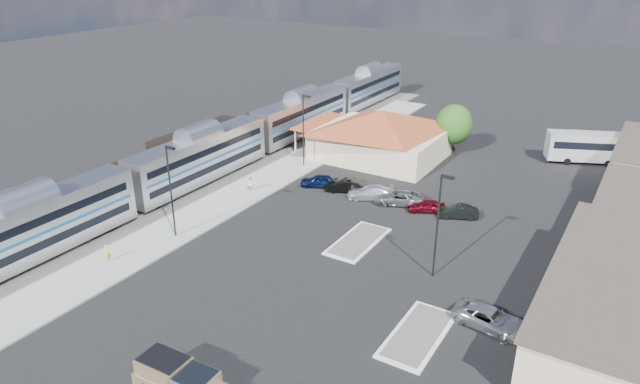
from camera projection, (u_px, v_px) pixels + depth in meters
The scene contains 23 objects.
ground at pixel (310, 240), 52.65m from camera, with size 280.00×280.00×0.00m, color black.
railbed at pixel (199, 171), 68.96m from camera, with size 16.00×100.00×0.12m, color #4C4944.
platform at pixel (247, 191), 63.07m from camera, with size 5.50×92.00×0.18m, color gray.
passenger_train at pixel (201, 159), 64.40m from camera, with size 3.00×104.00×5.55m.
freight_cars at pixel (197, 145), 72.16m from camera, with size 2.80×46.00×4.00m.
station_depot at pixel (380, 134), 72.43m from camera, with size 18.35×12.24×6.20m.
traffic_island_south at pixel (358, 241), 52.26m from camera, with size 3.30×7.50×0.21m.
traffic_island_north at pixel (418, 334), 39.63m from camera, with size 3.30×7.50×0.21m.
lamp_plat_s at pixel (171, 184), 51.06m from camera, with size 1.08×0.25×9.00m.
lamp_plat_n at pixel (304, 125), 68.32m from camera, with size 1.08×0.25×9.00m.
lamp_lot at pixel (439, 218), 44.75m from camera, with size 1.08×0.25×9.00m.
tree_depot at pixel (454, 124), 73.17m from camera, with size 4.71×4.71×6.63m.
pickup_truck at pixel (182, 381), 34.05m from camera, with size 6.18×2.47×2.11m.
suv at pixel (490, 319), 40.22m from camera, with size 2.44×5.29×1.47m, color #B0B4B9.
coach_bus at pixel (598, 146), 70.67m from camera, with size 12.04×7.03×3.84m.
person_a at pixel (108, 253), 48.41m from camera, with size 0.58×0.38×1.60m, color #B7E146.
person_b at pixel (250, 184), 62.65m from camera, with size 0.80×0.62×1.64m, color white.
parked_car_a at pixel (319, 181), 64.17m from camera, with size 1.71×4.24×1.45m, color #0D1B43.
parked_car_b at pixel (345, 185), 62.87m from camera, with size 1.55×4.45×1.47m, color black.
parked_car_c at pixel (370, 192), 61.11m from camera, with size 2.01×4.96×1.44m, color silver.
parked_car_d at pixel (399, 198), 59.81m from camera, with size 2.42×5.25×1.46m, color gray.
parked_car_e at pixel (426, 206), 58.07m from camera, with size 1.53×3.81×1.30m, color maroon.
parked_car_f at pixel (458, 212), 56.77m from camera, with size 1.40×4.02×1.32m, color black.
Camera 1 is at (25.13, -39.31, 24.82)m, focal length 32.00 mm.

